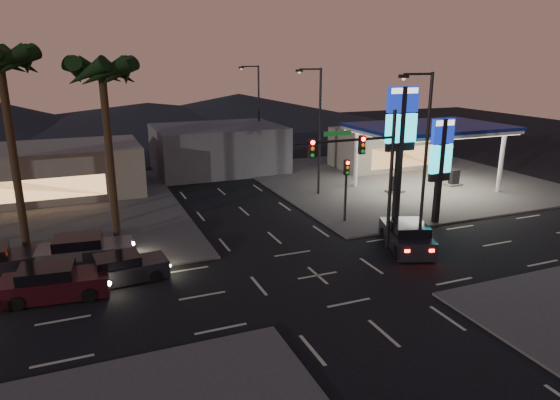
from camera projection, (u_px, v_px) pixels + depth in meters
name	position (u px, v px, depth m)	size (l,w,h in m)	color
ground	(318.00, 275.00, 25.46)	(140.00, 140.00, 0.00)	black
corner_lot_ne	(397.00, 179.00, 45.51)	(24.00, 24.00, 0.12)	#47443F
corner_lot_nw	(2.00, 221.00, 33.87)	(24.00, 24.00, 0.12)	#47443F
gas_station	(430.00, 130.00, 40.57)	(12.20, 8.20, 5.47)	silver
convenience_store	(386.00, 148.00, 50.16)	(10.00, 6.00, 4.00)	#726B5B
pylon_sign_tall	(401.00, 128.00, 31.70)	(2.20, 0.35, 9.00)	black
pylon_sign_short	(441.00, 155.00, 32.19)	(1.60, 0.35, 7.00)	black
traffic_signal_mast	(365.00, 162.00, 27.17)	(6.10, 0.39, 8.00)	black
pedestal_signal	(346.00, 180.00, 32.88)	(0.32, 0.39, 4.30)	black
streetlight_near	(423.00, 153.00, 27.26)	(2.14, 0.25, 10.00)	black
streetlight_mid	(317.00, 124.00, 38.83)	(2.14, 0.25, 10.00)	black
streetlight_far	(257.00, 108.00, 51.30)	(2.14, 0.25, 10.00)	black
palm_a	(103.00, 81.00, 28.07)	(4.41, 4.41, 10.86)	black
palm_b	(1.00, 72.00, 26.10)	(4.41, 4.41, 11.46)	black
building_far_west	(36.00, 172.00, 39.41)	(16.00, 8.00, 4.00)	#726B5B
building_far_mid	(218.00, 148.00, 48.74)	(12.00, 9.00, 4.40)	#4C4C51
hill_right	(239.00, 109.00, 83.65)	(50.00, 50.00, 5.00)	black
hill_center	(148.00, 116.00, 78.34)	(60.00, 60.00, 4.00)	black
car_lane_a_front	(123.00, 269.00, 24.67)	(4.41, 2.13, 1.40)	black
car_lane_a_mid	(54.00, 283.00, 22.96)	(4.98, 2.46, 1.58)	black
car_lane_b_front	(84.00, 251.00, 26.64)	(5.12, 2.52, 1.62)	#4F4F51
suv_station	(407.00, 236.00, 28.92)	(3.58, 5.29, 1.64)	black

